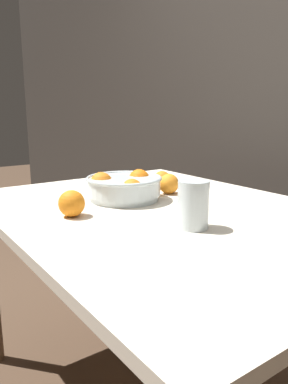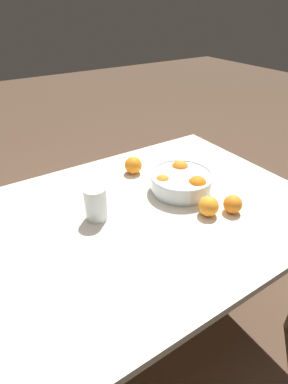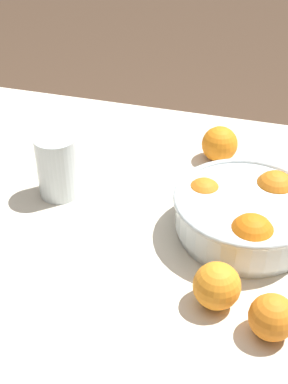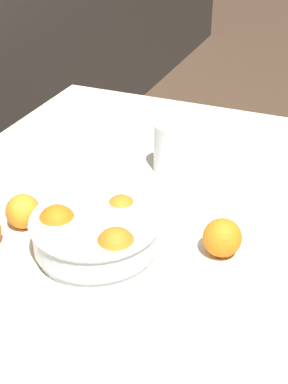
{
  "view_description": "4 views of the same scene",
  "coord_description": "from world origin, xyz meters",
  "px_view_note": "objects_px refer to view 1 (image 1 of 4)",
  "views": [
    {
      "loc": [
        0.89,
        -0.72,
        1.03
      ],
      "look_at": [
        -0.04,
        -0.06,
        0.77
      ],
      "focal_mm": 35.0,
      "sensor_mm": 36.0,
      "label": 1
    },
    {
      "loc": [
        0.52,
        0.78,
        1.4
      ],
      "look_at": [
        -0.0,
        -0.03,
        0.78
      ],
      "focal_mm": 28.0,
      "sensor_mm": 36.0,
      "label": 2
    },
    {
      "loc": [
        -0.23,
        0.75,
        1.36
      ],
      "look_at": [
        -0.0,
        -0.02,
        0.78
      ],
      "focal_mm": 50.0,
      "sensor_mm": 36.0,
      "label": 3
    },
    {
      "loc": [
        -0.96,
        -0.46,
        1.4
      ],
      "look_at": [
        -0.02,
        -0.07,
        0.77
      ],
      "focal_mm": 50.0,
      "sensor_mm": 36.0,
      "label": 4
    }
  ],
  "objects_px": {
    "fruit_bowl": "(124,186)",
    "orange_loose_near_bowl": "(169,184)",
    "juice_glass": "(193,207)",
    "orange_loose_front": "(162,180)",
    "orange_loose_aside": "(72,203)"
  },
  "relations": [
    {
      "from": "juice_glass",
      "to": "orange_loose_near_bowl",
      "type": "bearing_deg",
      "value": 149.8
    },
    {
      "from": "orange_loose_near_bowl",
      "to": "juice_glass",
      "type": "bearing_deg",
      "value": -30.2
    },
    {
      "from": "orange_loose_front",
      "to": "orange_loose_near_bowl",
      "type": "bearing_deg",
      "value": -22.83
    },
    {
      "from": "orange_loose_front",
      "to": "fruit_bowl",
      "type": "bearing_deg",
      "value": -72.81
    },
    {
      "from": "juice_glass",
      "to": "orange_loose_front",
      "type": "xyz_separation_m",
      "value": [
        -0.45,
        0.25,
        -0.02
      ]
    },
    {
      "from": "fruit_bowl",
      "to": "orange_loose_near_bowl",
      "type": "bearing_deg",
      "value": 84.04
    },
    {
      "from": "orange_loose_near_bowl",
      "to": "orange_loose_aside",
      "type": "xyz_separation_m",
      "value": [
        0.07,
        -0.43,
        0.0
      ]
    },
    {
      "from": "fruit_bowl",
      "to": "juice_glass",
      "type": "bearing_deg",
      "value": -3.31
    },
    {
      "from": "fruit_bowl",
      "to": "orange_loose_near_bowl",
      "type": "relative_size",
      "value": 3.49
    },
    {
      "from": "orange_loose_near_bowl",
      "to": "fruit_bowl",
      "type": "bearing_deg",
      "value": -95.96
    },
    {
      "from": "fruit_bowl",
      "to": "orange_loose_near_bowl",
      "type": "height_order",
      "value": "fruit_bowl"
    },
    {
      "from": "fruit_bowl",
      "to": "orange_loose_near_bowl",
      "type": "xyz_separation_m",
      "value": [
        0.02,
        0.19,
        -0.01
      ]
    },
    {
      "from": "juice_glass",
      "to": "orange_loose_near_bowl",
      "type": "xyz_separation_m",
      "value": [
        -0.36,
        0.21,
        -0.02
      ]
    },
    {
      "from": "fruit_bowl",
      "to": "orange_loose_front",
      "type": "xyz_separation_m",
      "value": [
        -0.07,
        0.22,
        -0.01
      ]
    },
    {
      "from": "fruit_bowl",
      "to": "juice_glass",
      "type": "height_order",
      "value": "juice_glass"
    }
  ]
}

